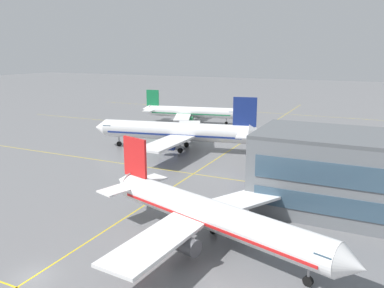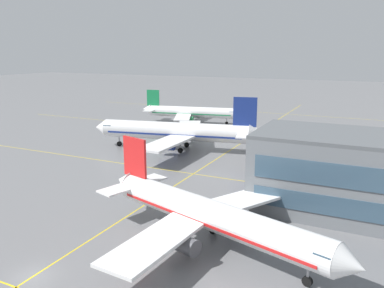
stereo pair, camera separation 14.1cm
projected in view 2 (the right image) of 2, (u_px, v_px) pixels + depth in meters
ground_plane at (33, 277)px, 38.39m from camera, size 600.00×600.00×0.00m
airliner_front_gate at (209, 215)px, 44.11m from camera, size 33.64×28.72×10.67m
airliner_second_row at (177, 131)px, 87.41m from camera, size 39.63×33.67×12.38m
airliner_third_row at (190, 112)px, 121.06m from camera, size 32.16×27.36×10.04m
taxiway_markings at (230, 150)px, 87.93m from camera, size 160.92×171.56×0.01m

